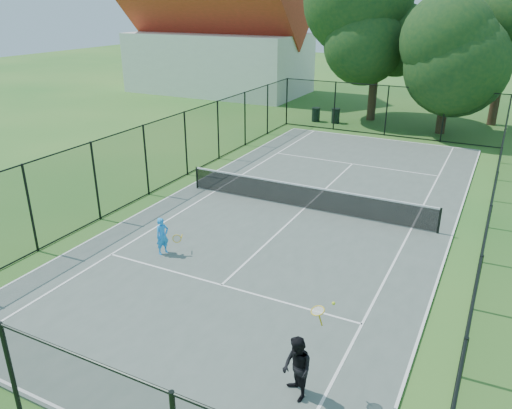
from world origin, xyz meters
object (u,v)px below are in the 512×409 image
at_px(trash_bin_right, 336,116).
at_px(player_blue, 163,236).
at_px(trash_bin_left, 316,114).
at_px(player_black, 297,368).
at_px(tennis_net, 305,196).

distance_m(trash_bin_right, player_blue, 20.40).
bearing_deg(trash_bin_left, trash_bin_right, 6.04).
bearing_deg(player_black, tennis_net, 110.77).
distance_m(player_blue, player_black, 7.34).
height_order(tennis_net, player_blue, player_blue).
bearing_deg(player_blue, player_black, -31.85).
relative_size(player_blue, player_black, 0.57).
height_order(trash_bin_right, player_blue, player_blue).
height_order(trash_bin_left, player_black, player_black).
xyz_separation_m(trash_bin_left, player_black, (8.64, -24.10, 0.30)).
relative_size(trash_bin_left, player_black, 0.43).
relative_size(trash_bin_left, trash_bin_right, 0.95).
distance_m(trash_bin_left, trash_bin_right, 1.35).
bearing_deg(trash_bin_left, player_blue, -83.22).
distance_m(tennis_net, player_black, 10.08).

